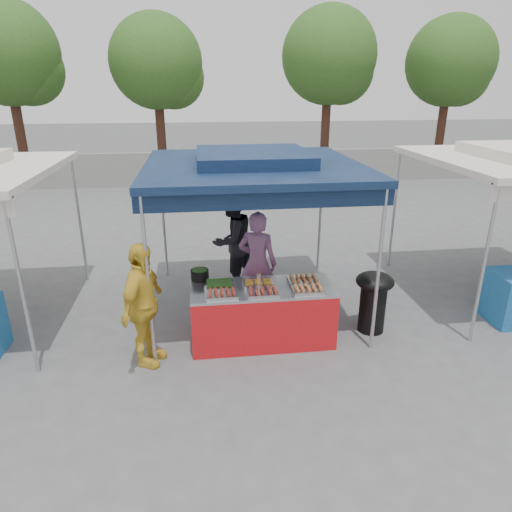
{
  "coord_description": "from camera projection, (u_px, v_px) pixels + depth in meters",
  "views": [
    {
      "loc": [
        -0.82,
        -5.83,
        3.51
      ],
      "look_at": [
        0.0,
        0.6,
        1.05
      ],
      "focal_mm": 32.0,
      "sensor_mm": 36.0,
      "label": 1
    }
  ],
  "objects": [
    {
      "name": "tree_2",
      "position": [
        332.0,
        60.0,
        17.91
      ],
      "size": [
        3.73,
        3.7,
        6.37
      ],
      "color": "#3C2017",
      "rests_on": "ground_plane"
    },
    {
      "name": "ground_plane",
      "position": [
        261.0,
        336.0,
        6.75
      ],
      "size": [
        80.0,
        80.0,
        0.0
      ],
      "primitive_type": "plane",
      "color": "#535355"
    },
    {
      "name": "crate_right",
      "position": [
        268.0,
        310.0,
        7.21
      ],
      "size": [
        0.49,
        0.34,
        0.29
      ],
      "primitive_type": "cube",
      "color": "#123996",
      "rests_on": "ground_plane"
    },
    {
      "name": "cooking_pot",
      "position": [
        200.0,
        275.0,
        6.57
      ],
      "size": [
        0.26,
        0.26,
        0.15
      ],
      "primitive_type": "cylinder",
      "color": "black",
      "rests_on": "vendor_table"
    },
    {
      "name": "food_tray_bm",
      "position": [
        258.0,
        283.0,
        6.4
      ],
      "size": [
        0.42,
        0.3,
        0.07
      ],
      "color": "#B9B9BD",
      "rests_on": "vendor_table"
    },
    {
      "name": "customer_person",
      "position": [
        143.0,
        306.0,
        5.84
      ],
      "size": [
        0.72,
        1.07,
        1.69
      ],
      "primitive_type": "imported",
      "rotation": [
        0.0,
        0.0,
        1.22
      ],
      "color": "gold",
      "rests_on": "ground_plane"
    },
    {
      "name": "vendor_table",
      "position": [
        262.0,
        314.0,
        6.51
      ],
      "size": [
        2.0,
        0.8,
        0.85
      ],
      "color": "#B31016",
      "rests_on": "ground_plane"
    },
    {
      "name": "back_wall",
      "position": [
        220.0,
        168.0,
        16.74
      ],
      "size": [
        40.0,
        0.25,
        1.2
      ],
      "primitive_type": "cube",
      "color": "slate",
      "rests_on": "ground_plane"
    },
    {
      "name": "food_tray_fr",
      "position": [
        308.0,
        289.0,
        6.2
      ],
      "size": [
        0.42,
        0.3,
        0.07
      ],
      "color": "#B9B9BD",
      "rests_on": "vendor_table"
    },
    {
      "name": "food_tray_fl",
      "position": [
        222.0,
        294.0,
        6.07
      ],
      "size": [
        0.42,
        0.3,
        0.07
      ],
      "color": "#B9B9BD",
      "rests_on": "vendor_table"
    },
    {
      "name": "skewer_cup",
      "position": [
        258.0,
        290.0,
        6.14
      ],
      "size": [
        0.09,
        0.09,
        0.11
      ],
      "primitive_type": "cylinder",
      "color": "#ADAEB4",
      "rests_on": "vendor_table"
    },
    {
      "name": "vendor_woman",
      "position": [
        257.0,
        263.0,
        7.19
      ],
      "size": [
        0.73,
        0.61,
        1.7
      ],
      "primitive_type": "imported",
      "rotation": [
        0.0,
        0.0,
        2.76
      ],
      "color": "#7F5177",
      "rests_on": "ground_plane"
    },
    {
      "name": "tree_3",
      "position": [
        452.0,
        65.0,
        18.65
      ],
      "size": [
        3.61,
        3.57,
        6.13
      ],
      "color": "#3C2017",
      "rests_on": "ground_plane"
    },
    {
      "name": "crate_stacked",
      "position": [
        268.0,
        294.0,
        7.11
      ],
      "size": [
        0.46,
        0.32,
        0.27
      ],
      "primitive_type": "cube",
      "color": "#123996",
      "rests_on": "crate_right"
    },
    {
      "name": "helper_man",
      "position": [
        232.0,
        241.0,
        8.06
      ],
      "size": [
        1.11,
        1.1,
        1.81
      ],
      "primitive_type": "imported",
      "rotation": [
        0.0,
        0.0,
        3.87
      ],
      "color": "black",
      "rests_on": "ground_plane"
    },
    {
      "name": "food_tray_bl",
      "position": [
        219.0,
        284.0,
        6.36
      ],
      "size": [
        0.42,
        0.3,
        0.07
      ],
      "color": "#B9B9BD",
      "rests_on": "vendor_table"
    },
    {
      "name": "crate_left",
      "position": [
        224.0,
        310.0,
        7.21
      ],
      "size": [
        0.51,
        0.35,
        0.3
      ],
      "primitive_type": "cube",
      "color": "#123996",
      "rests_on": "ground_plane"
    },
    {
      "name": "main_canopy",
      "position": [
        253.0,
        165.0,
        6.81
      ],
      "size": [
        3.2,
        3.2,
        2.57
      ],
      "color": "#ADAEB4",
      "rests_on": "ground_plane"
    },
    {
      "name": "tree_0",
      "position": [
        11.0,
        57.0,
        16.44
      ],
      "size": [
        3.75,
        3.74,
        6.43
      ],
      "color": "#3C2017",
      "rests_on": "ground_plane"
    },
    {
      "name": "wok_burner",
      "position": [
        373.0,
        297.0,
        6.74
      ],
      "size": [
        0.56,
        0.56,
        0.94
      ],
      "rotation": [
        0.0,
        0.0,
        0.33
      ],
      "color": "black",
      "rests_on": "ground_plane"
    },
    {
      "name": "tree_1",
      "position": [
        160.0,
        66.0,
        17.39
      ],
      "size": [
        3.56,
        3.51,
        6.03
      ],
      "color": "#3C2017",
      "rests_on": "ground_plane"
    },
    {
      "name": "food_tray_fm",
      "position": [
        263.0,
        292.0,
        6.12
      ],
      "size": [
        0.42,
        0.3,
        0.07
      ],
      "color": "#B9B9BD",
      "rests_on": "vendor_table"
    },
    {
      "name": "food_tray_br",
      "position": [
        303.0,
        280.0,
        6.49
      ],
      "size": [
        0.42,
        0.3,
        0.07
      ],
      "color": "#B9B9BD",
      "rests_on": "vendor_table"
    }
  ]
}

